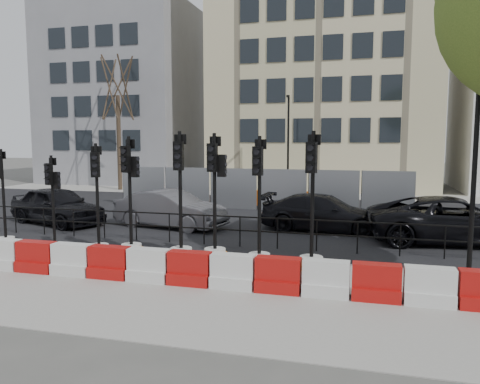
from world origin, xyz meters
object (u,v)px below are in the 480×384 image
(car_a, at_px, (57,206))
(car_c, at_px, (324,213))
(traffic_signal_a, at_px, (5,229))
(traffic_signal_d, at_px, (131,230))
(traffic_signal_h, at_px, (311,245))
(lamp_post_near, at_px, (476,147))

(car_a, distance_m, car_c, 10.56)
(traffic_signal_a, height_order, traffic_signal_d, traffic_signal_d)
(traffic_signal_a, bearing_deg, car_c, 49.50)
(car_c, bearing_deg, traffic_signal_h, -173.82)
(traffic_signal_d, bearing_deg, traffic_signal_a, -164.55)
(lamp_post_near, height_order, traffic_signal_d, lamp_post_near)
(traffic_signal_a, height_order, traffic_signal_h, traffic_signal_h)
(lamp_post_near, relative_size, car_a, 1.25)
(traffic_signal_d, distance_m, traffic_signal_h, 5.14)
(lamp_post_near, height_order, traffic_signal_a, lamp_post_near)
(lamp_post_near, relative_size, traffic_signal_h, 1.66)
(lamp_post_near, distance_m, car_a, 15.13)
(lamp_post_near, bearing_deg, traffic_signal_h, -171.04)
(lamp_post_near, relative_size, traffic_signal_a, 1.93)
(car_a, bearing_deg, traffic_signal_d, -107.59)
(lamp_post_near, bearing_deg, car_a, 165.40)
(lamp_post_near, bearing_deg, traffic_signal_a, -178.29)
(car_a, height_order, car_c, car_a)
(lamp_post_near, bearing_deg, traffic_signal_d, -177.29)
(traffic_signal_a, relative_size, traffic_signal_d, 0.89)
(traffic_signal_a, distance_m, traffic_signal_d, 4.33)
(car_a, bearing_deg, car_c, -62.95)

